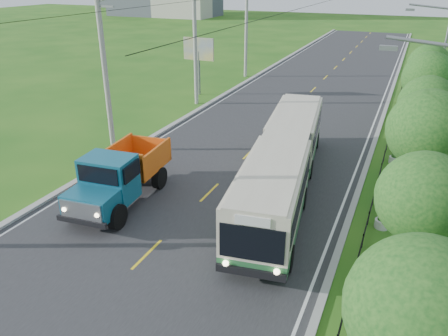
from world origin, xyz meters
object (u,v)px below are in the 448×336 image
Objects in this scene: pole_far at (247,29)px; tree_back at (429,68)px; tree_fourth at (428,107)px; dump_truck at (120,173)px; pole_mid at (196,44)px; tree_front at (423,315)px; planter_near at (382,222)px; planter_mid at (395,159)px; tree_third at (428,133)px; planter_far at (402,121)px; billboard_left at (199,53)px; bus at (284,159)px; streetlight_far at (442,49)px; tree_second at (425,202)px; streetlight_mid at (448,86)px; tree_fifth at (429,81)px; pole_near at (106,72)px.

pole_far is 1.82× the size of tree_back.
dump_truck is (-13.47, -10.75, -2.02)m from tree_fourth.
pole_mid is 30.79m from tree_front.
planter_near is 0.10× the size of dump_truck.
tree_front is at bearing -85.98° from planter_mid.
tree_third reaches higher than dump_truck.
planter_far is (16.86, 1.00, -4.81)m from pole_mid.
billboard_left reaches higher than bus.
streetlight_far reaches higher than billboard_left.
planter_near is 1.00× the size of planter_far.
streetlight_far reaches higher than tree_fourth.
dump_truck is at bearing -81.07° from pole_far.
dump_truck is (-12.21, -18.61, 1.28)m from planter_far.
tree_second is (18.12, -30.86, -1.57)m from pole_far.
bus is at bearing -65.15° from pole_far.
planter_far is (16.86, -11.00, -4.81)m from pole_far.
pole_far is at bearing 121.99° from planter_near.
streetlight_mid is at bearing 86.21° from tree_second.
tree_back is (0.00, 24.00, 0.13)m from tree_second.
planter_mid is at bearing -98.30° from streetlight_far.
planter_mid is at bearing -28.92° from billboard_left.
pole_far is 1.85× the size of tree_fourth.
pole_mid is 18.18m from tree_fifth.
pole_far is at bearing 133.85° from tree_fourth.
planter_near and planter_far have the same top height.
streetlight_mid reaches higher than planter_near.
pole_far reaches higher than streetlight_mid.
pole_far reaches higher than planter_mid.
pole_near reaches higher than tree_front.
streetlight_far is (18.90, 19.00, -0.19)m from pole_near.
streetlight_mid is at bearing 87.48° from tree_front.
tree_fifth is at bearing 78.44° from planter_mid.
tree_front is 33.92m from billboard_left.
tree_fourth reaches higher than planter_mid.
tree_second is at bearing -48.95° from bus.
pole_far is at bearing 131.59° from planter_mid.
pole_near is 1.85× the size of tree_fourth.
tree_front is at bearing -53.91° from pole_mid.
tree_fourth is 8.87m from planter_near.
streetlight_mid is at bearing 75.68° from planter_near.
streetlight_far is (0.00, 14.00, 0.00)m from streetlight_mid.
pole_far reaches higher than tree_front.
dump_truck is (-13.47, -4.75, -2.42)m from tree_third.
planter_near is (-2.04, -22.00, -4.62)m from streetlight_far.
tree_third is 5.98m from streetlight_mid.
tree_back is 8.21× the size of planter_mid.
billboard_left is at bearing 173.69° from planter_far.
tree_fourth is 8.06× the size of planter_far.
streetlight_far reaches higher than tree_back.
tree_front is 8.36× the size of planter_near.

